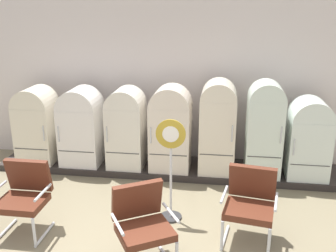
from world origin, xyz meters
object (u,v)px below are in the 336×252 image
(refrigerator_0, at_px, (37,123))
(refrigerator_6, at_px, (308,136))
(refrigerator_2, at_px, (126,126))
(armchair_left, at_px, (24,193))
(refrigerator_3, at_px, (170,126))
(armchair_center, at_px, (142,221))
(sign_stand, at_px, (171,174))
(armchair_right, at_px, (250,201))
(refrigerator_4, at_px, (218,124))
(refrigerator_1, at_px, (81,124))
(refrigerator_5, at_px, (265,126))

(refrigerator_0, xyz_separation_m, refrigerator_6, (4.89, 0.02, -0.02))
(refrigerator_2, distance_m, armchair_left, 2.33)
(refrigerator_0, bearing_deg, refrigerator_3, -0.53)
(refrigerator_2, distance_m, armchair_center, 2.72)
(refrigerator_6, bearing_deg, armchair_center, -132.14)
(refrigerator_0, distance_m, sign_stand, 3.15)
(armchair_center, bearing_deg, refrigerator_0, 134.55)
(refrigerator_2, bearing_deg, armchair_right, -41.94)
(refrigerator_2, xyz_separation_m, armchair_right, (2.11, -1.90, -0.32))
(refrigerator_4, distance_m, armchair_left, 3.35)
(refrigerator_2, distance_m, armchair_right, 2.86)
(armchair_right, bearing_deg, refrigerator_0, 153.53)
(refrigerator_3, bearing_deg, sign_stand, -81.94)
(refrigerator_1, bearing_deg, refrigerator_2, -1.02)
(refrigerator_1, relative_size, refrigerator_4, 0.88)
(refrigerator_3, height_order, refrigerator_6, refrigerator_3)
(refrigerator_4, height_order, armchair_left, refrigerator_4)
(refrigerator_2, xyz_separation_m, sign_stand, (1.03, -1.55, -0.18))
(refrigerator_0, distance_m, armchair_left, 2.31)
(armchair_center, xyz_separation_m, sign_stand, (0.20, 1.03, 0.15))
(refrigerator_2, xyz_separation_m, refrigerator_5, (2.43, -0.02, 0.11))
(refrigerator_1, xyz_separation_m, armchair_left, (-0.04, -2.14, -0.30))
(refrigerator_2, bearing_deg, refrigerator_6, 0.40)
(refrigerator_0, xyz_separation_m, armchair_right, (3.83, -1.91, -0.30))
(refrigerator_1, bearing_deg, refrigerator_5, -0.58)
(armchair_left, height_order, armchair_center, same)
(refrigerator_0, xyz_separation_m, armchair_center, (2.54, -2.58, -0.30))
(refrigerator_6, distance_m, sign_stand, 2.67)
(refrigerator_1, distance_m, refrigerator_3, 1.66)
(refrigerator_0, distance_m, refrigerator_4, 3.35)
(refrigerator_3, xyz_separation_m, armchair_left, (-1.70, -2.11, -0.36))
(refrigerator_6, bearing_deg, refrigerator_4, 179.99)
(refrigerator_2, bearing_deg, refrigerator_0, 179.79)
(refrigerator_2, distance_m, refrigerator_5, 2.43)
(refrigerator_2, bearing_deg, refrigerator_1, 178.98)
(refrigerator_6, bearing_deg, refrigerator_2, -179.60)
(armchair_right, height_order, armchair_center, same)
(refrigerator_4, bearing_deg, refrigerator_0, -179.73)
(armchair_center, bearing_deg, refrigerator_2, 107.82)
(refrigerator_0, bearing_deg, armchair_left, -68.93)
(refrigerator_1, height_order, refrigerator_3, refrigerator_3)
(refrigerator_0, xyz_separation_m, armchair_left, (0.82, -2.14, -0.30))
(refrigerator_0, relative_size, refrigerator_3, 0.93)
(armchair_right, bearing_deg, armchair_left, -175.62)
(refrigerator_1, relative_size, refrigerator_6, 1.04)
(armchair_right, height_order, sign_stand, sign_stand)
(refrigerator_6, bearing_deg, refrigerator_5, -176.91)
(armchair_left, height_order, armchair_right, same)
(refrigerator_5, distance_m, refrigerator_6, 0.77)
(refrigerator_0, height_order, refrigerator_6, refrigerator_0)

